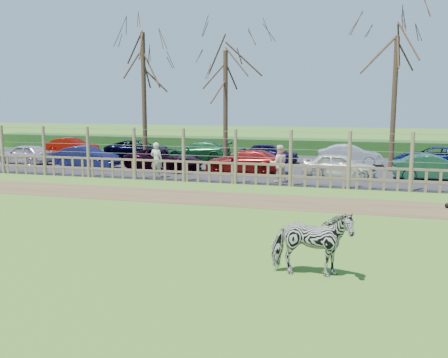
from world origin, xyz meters
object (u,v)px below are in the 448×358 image
(car_9, at_px, (198,151))
(tree_left, at_px, (143,67))
(car_1, at_px, (86,157))
(car_2, at_px, (164,159))
(crow, at_px, (448,205))
(car_5, at_px, (433,168))
(zebra, at_px, (311,243))
(car_10, at_px, (269,153))
(car_7, at_px, (72,147))
(car_4, at_px, (339,166))
(car_0, at_px, (25,154))
(visitor_b, at_px, (279,164))
(car_3, at_px, (244,161))
(tree_right, at_px, (396,72))
(visitor_a, at_px, (156,160))
(car_11, at_px, (350,155))
(car_8, at_px, (139,149))
(car_12, at_px, (434,157))
(tree_mid, at_px, (225,81))

(car_9, bearing_deg, tree_left, -35.22)
(car_1, xyz_separation_m, car_2, (4.60, 0.21, 0.00))
(crow, height_order, car_5, car_5)
(zebra, bearing_deg, car_10, 8.01)
(car_1, distance_m, car_7, 6.98)
(car_4, bearing_deg, car_0, 93.37)
(zebra, height_order, car_1, zebra)
(zebra, bearing_deg, visitor_b, 7.50)
(car_1, distance_m, car_3, 8.98)
(tree_right, xyz_separation_m, visitor_b, (-5.15, -5.22, -4.34))
(tree_right, height_order, zebra, tree_right)
(tree_left, height_order, tree_right, tree_left)
(visitor_a, bearing_deg, car_11, -135.76)
(car_4, xyz_separation_m, car_9, (-8.93, 5.00, 0.00))
(car_8, bearing_deg, car_9, -97.15)
(crow, distance_m, car_9, 17.00)
(tree_left, xyz_separation_m, car_9, (2.05, 3.43, -4.98))
(car_9, bearing_deg, car_4, 56.40)
(car_1, relative_size, car_11, 1.00)
(visitor_a, height_order, car_9, visitor_a)
(car_1, xyz_separation_m, car_9, (4.89, 5.07, 0.00))
(car_8, relative_size, car_9, 1.04)
(car_10, height_order, car_12, same)
(tree_mid, height_order, car_8, tree_mid)
(car_5, xyz_separation_m, car_8, (-17.28, 4.63, 0.00))
(car_8, bearing_deg, car_3, -126.82)
(visitor_b, bearing_deg, tree_left, -43.84)
(car_1, height_order, car_4, same)
(car_4, bearing_deg, car_12, -39.53)
(visitor_a, distance_m, car_8, 8.56)
(car_11, bearing_deg, car_2, 114.69)
(car_10, bearing_deg, car_2, 130.01)
(car_10, bearing_deg, tree_left, 112.21)
(visitor_b, distance_m, car_12, 10.42)
(car_1, relative_size, car_4, 1.03)
(car_1, xyz_separation_m, car_5, (18.11, 0.42, 0.00))
(crow, distance_m, car_0, 23.05)
(visitor_a, bearing_deg, car_3, -138.57)
(tree_right, bearing_deg, car_1, -169.12)
(car_12, bearing_deg, tree_left, -69.80)
(car_4, bearing_deg, zebra, -175.31)
(zebra, bearing_deg, car_8, 29.10)
(tree_right, relative_size, car_12, 1.70)
(car_0, bearing_deg, car_2, 93.60)
(tree_right, bearing_deg, car_11, 138.75)
(car_2, height_order, car_9, same)
(crow, bearing_deg, tree_right, 99.57)
(crow, height_order, car_10, car_10)
(car_1, relative_size, car_10, 1.03)
(car_5, xyz_separation_m, car_7, (-22.49, 5.02, 0.00))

